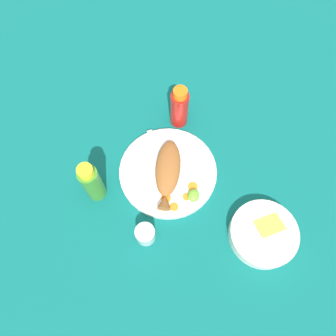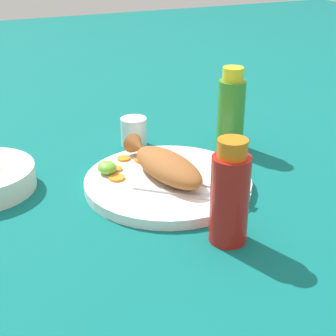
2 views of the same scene
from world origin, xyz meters
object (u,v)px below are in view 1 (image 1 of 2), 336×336
object	(u,v)px
fried_fish	(168,171)
salt_cup	(145,235)
guacamole_bowl	(263,234)
fork_far	(171,148)
fork_near	(157,151)
hot_sauce_bottle_green	(92,182)
main_plate	(168,172)
hot_sauce_bottle_red	(179,108)

from	to	relation	value
fried_fish	salt_cup	bearing A→B (deg)	167.00
salt_cup	guacamole_bowl	bearing A→B (deg)	-75.79
fork_far	salt_cup	world-z (taller)	salt_cup
fried_fish	fork_near	xyz separation A→B (m)	(0.07, 0.05, -0.02)
hot_sauce_bottle_green	guacamole_bowl	distance (m)	0.51
main_plate	guacamole_bowl	distance (m)	0.34
hot_sauce_bottle_red	hot_sauce_bottle_green	distance (m)	0.36
main_plate	hot_sauce_bottle_red	bearing A→B (deg)	2.98
fork_near	hot_sauce_bottle_green	bearing A→B (deg)	106.42
hot_sauce_bottle_red	hot_sauce_bottle_green	bearing A→B (deg)	149.11
fork_near	hot_sauce_bottle_green	size ratio (longest dim) A/B	0.92
hot_sauce_bottle_red	fried_fish	bearing A→B (deg)	-176.75
fork_near	hot_sauce_bottle_red	xyz separation A→B (m)	(0.14, -0.04, 0.06)
fork_near	guacamole_bowl	size ratio (longest dim) A/B	0.84
main_plate	hot_sauce_bottle_green	bearing A→B (deg)	120.20
fried_fish	hot_sauce_bottle_red	bearing A→B (deg)	-5.15
fork_near	guacamole_bowl	xyz separation A→B (m)	(-0.19, -0.36, 0.00)
fork_near	fried_fish	bearing A→B (deg)	-176.66
hot_sauce_bottle_red	fork_far	bearing A→B (deg)	-179.23
hot_sauce_bottle_red	salt_cup	xyz separation A→B (m)	(-0.41, 0.00, -0.05)
hot_sauce_bottle_green	guacamole_bowl	xyz separation A→B (m)	(-0.01, -0.51, -0.06)
main_plate	hot_sauce_bottle_red	distance (m)	0.21
main_plate	fried_fish	distance (m)	0.03
salt_cup	guacamole_bowl	distance (m)	0.34
main_plate	hot_sauce_bottle_green	distance (m)	0.24
main_plate	fork_far	bearing A→B (deg)	6.24
fork_far	guacamole_bowl	xyz separation A→B (m)	(-0.21, -0.32, 0.00)
fork_near	fork_far	xyz separation A→B (m)	(0.02, -0.04, 0.00)
hot_sauce_bottle_green	salt_cup	distance (m)	0.21
guacamole_bowl	hot_sauce_bottle_green	bearing A→B (deg)	88.34
fork_near	hot_sauce_bottle_red	bearing A→B (deg)	-49.66
main_plate	hot_sauce_bottle_red	xyz separation A→B (m)	(0.20, 0.01, 0.07)
hot_sauce_bottle_green	salt_cup	world-z (taller)	hot_sauce_bottle_green
fork_near	guacamole_bowl	bearing A→B (deg)	-150.89
hot_sauce_bottle_green	salt_cup	size ratio (longest dim) A/B	2.85
hot_sauce_bottle_red	guacamole_bowl	bearing A→B (deg)	-135.37
fork_near	hot_sauce_bottle_green	xyz separation A→B (m)	(-0.17, 0.15, 0.06)
guacamole_bowl	hot_sauce_bottle_red	bearing A→B (deg)	44.63
fork_far	salt_cup	xyz separation A→B (m)	(-0.29, 0.01, 0.01)
fried_fish	salt_cup	distance (m)	0.20
hot_sauce_bottle_red	salt_cup	size ratio (longest dim) A/B	2.68
main_plate	fork_far	distance (m)	0.08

